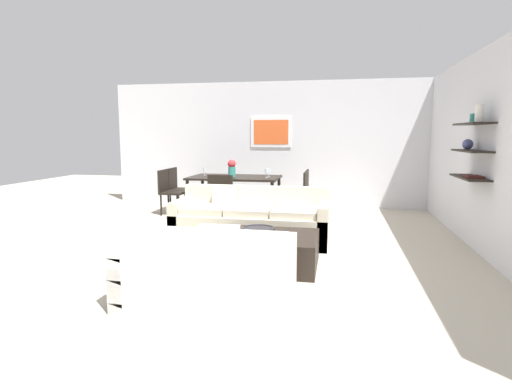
{
  "coord_description": "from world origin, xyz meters",
  "views": [
    {
      "loc": [
        1.14,
        -5.55,
        1.56
      ],
      "look_at": [
        0.02,
        0.2,
        0.75
      ],
      "focal_mm": 29.17,
      "sensor_mm": 36.0,
      "label": 1
    }
  ],
  "objects_px": {
    "dining_chair_left_far": "(178,186)",
    "loveseat_white": "(207,273)",
    "sofa_beige": "(251,221)",
    "dining_chair_right_near": "(299,192)",
    "decorative_bowl": "(259,230)",
    "dining_chair_foot": "(222,196)",
    "coffee_table": "(265,250)",
    "wine_glass_right_near": "(267,171)",
    "centerpiece_vase": "(232,168)",
    "wine_glass_right_far": "(269,171)",
    "dining_chair_left_near": "(169,189)",
    "dining_table": "(235,180)",
    "dining_chair_right_far": "(301,189)",
    "wine_glass_left_far": "(205,170)"
  },
  "relations": [
    {
      "from": "dining_chair_left_far",
      "to": "loveseat_white",
      "type": "bearing_deg",
      "value": -65.26
    },
    {
      "from": "loveseat_white",
      "to": "wine_glass_left_far",
      "type": "height_order",
      "value": "wine_glass_left_far"
    },
    {
      "from": "wine_glass_right_near",
      "to": "sofa_beige",
      "type": "bearing_deg",
      "value": -87.54
    },
    {
      "from": "loveseat_white",
      "to": "centerpiece_vase",
      "type": "xyz_separation_m",
      "value": [
        -0.86,
        4.27,
        0.63
      ]
    },
    {
      "from": "loveseat_white",
      "to": "dining_table",
      "type": "bearing_deg",
      "value": 100.66
    },
    {
      "from": "dining_chair_right_near",
      "to": "dining_chair_left_far",
      "type": "bearing_deg",
      "value": 169.76
    },
    {
      "from": "sofa_beige",
      "to": "dining_chair_right_near",
      "type": "xyz_separation_m",
      "value": [
        0.54,
        1.72,
        0.21
      ]
    },
    {
      "from": "dining_chair_left_far",
      "to": "dining_chair_foot",
      "type": "relative_size",
      "value": 1.0
    },
    {
      "from": "dining_table",
      "to": "wine_glass_right_far",
      "type": "bearing_deg",
      "value": 10.97
    },
    {
      "from": "decorative_bowl",
      "to": "dining_chair_left_far",
      "type": "relative_size",
      "value": 0.45
    },
    {
      "from": "coffee_table",
      "to": "dining_chair_right_far",
      "type": "height_order",
      "value": "dining_chair_right_far"
    },
    {
      "from": "sofa_beige",
      "to": "wine_glass_right_near",
      "type": "xyz_separation_m",
      "value": [
        -0.08,
        1.83,
        0.59
      ]
    },
    {
      "from": "dining_chair_foot",
      "to": "sofa_beige",
      "type": "bearing_deg",
      "value": -54.64
    },
    {
      "from": "wine_glass_left_far",
      "to": "coffee_table",
      "type": "bearing_deg",
      "value": -60.93
    },
    {
      "from": "wine_glass_right_near",
      "to": "dining_chair_left_near",
      "type": "bearing_deg",
      "value": -176.92
    },
    {
      "from": "dining_table",
      "to": "dining_chair_right_near",
      "type": "relative_size",
      "value": 1.98
    },
    {
      "from": "dining_chair_right_far",
      "to": "coffee_table",
      "type": "bearing_deg",
      "value": -92.45
    },
    {
      "from": "dining_chair_left_near",
      "to": "dining_chair_right_far",
      "type": "height_order",
      "value": "same"
    },
    {
      "from": "sofa_beige",
      "to": "dining_chair_left_near",
      "type": "bearing_deg",
      "value": 139.42
    },
    {
      "from": "coffee_table",
      "to": "centerpiece_vase",
      "type": "height_order",
      "value": "centerpiece_vase"
    },
    {
      "from": "coffee_table",
      "to": "wine_glass_left_far",
      "type": "height_order",
      "value": "wine_glass_left_far"
    },
    {
      "from": "loveseat_white",
      "to": "dining_chair_left_near",
      "type": "relative_size",
      "value": 1.77
    },
    {
      "from": "dining_chair_right_far",
      "to": "wine_glass_right_far",
      "type": "xyz_separation_m",
      "value": [
        -0.62,
        -0.1,
        0.35
      ]
    },
    {
      "from": "coffee_table",
      "to": "wine_glass_right_near",
      "type": "distance_m",
      "value": 3.08
    },
    {
      "from": "centerpiece_vase",
      "to": "loveseat_white",
      "type": "bearing_deg",
      "value": -78.63
    },
    {
      "from": "wine_glass_left_far",
      "to": "dining_chair_left_near",
      "type": "bearing_deg",
      "value": -150.12
    },
    {
      "from": "dining_chair_right_near",
      "to": "centerpiece_vase",
      "type": "height_order",
      "value": "centerpiece_vase"
    },
    {
      "from": "centerpiece_vase",
      "to": "dining_chair_left_far",
      "type": "bearing_deg",
      "value": 168.3
    },
    {
      "from": "sofa_beige",
      "to": "wine_glass_right_near",
      "type": "distance_m",
      "value": 1.92
    },
    {
      "from": "dining_chair_left_far",
      "to": "dining_chair_right_far",
      "type": "xyz_separation_m",
      "value": [
        2.55,
        0.0,
        0.0
      ]
    },
    {
      "from": "loveseat_white",
      "to": "centerpiece_vase",
      "type": "relative_size",
      "value": 4.74
    },
    {
      "from": "loveseat_white",
      "to": "dining_chair_right_near",
      "type": "distance_m",
      "value": 4.1
    },
    {
      "from": "dining_chair_left_far",
      "to": "wine_glass_right_near",
      "type": "distance_m",
      "value": 2.0
    },
    {
      "from": "dining_chair_left_far",
      "to": "dining_chair_right_far",
      "type": "distance_m",
      "value": 2.55
    },
    {
      "from": "wine_glass_right_near",
      "to": "dining_chair_right_far",
      "type": "bearing_deg",
      "value": 29.88
    },
    {
      "from": "wine_glass_right_far",
      "to": "dining_chair_right_near",
      "type": "bearing_deg",
      "value": -29.88
    },
    {
      "from": "loveseat_white",
      "to": "coffee_table",
      "type": "height_order",
      "value": "loveseat_white"
    },
    {
      "from": "decorative_bowl",
      "to": "wine_glass_left_far",
      "type": "height_order",
      "value": "wine_glass_left_far"
    },
    {
      "from": "wine_glass_right_far",
      "to": "dining_chair_left_far",
      "type": "bearing_deg",
      "value": 176.92
    },
    {
      "from": "dining_chair_left_far",
      "to": "wine_glass_left_far",
      "type": "relative_size",
      "value": 5.53
    },
    {
      "from": "loveseat_white",
      "to": "dining_chair_left_far",
      "type": "xyz_separation_m",
      "value": [
        -2.09,
        4.53,
        0.21
      ]
    },
    {
      "from": "sofa_beige",
      "to": "dining_table",
      "type": "height_order",
      "value": "sofa_beige"
    },
    {
      "from": "loveseat_white",
      "to": "wine_glass_right_far",
      "type": "distance_m",
      "value": 4.46
    },
    {
      "from": "decorative_bowl",
      "to": "wine_glass_right_near",
      "type": "relative_size",
      "value": 2.24
    },
    {
      "from": "dining_table",
      "to": "sofa_beige",
      "type": "bearing_deg",
      "value": -69.42
    },
    {
      "from": "decorative_bowl",
      "to": "dining_chair_foot",
      "type": "distance_m",
      "value": 2.37
    },
    {
      "from": "loveseat_white",
      "to": "dining_chair_left_near",
      "type": "distance_m",
      "value": 4.57
    },
    {
      "from": "dining_chair_left_far",
      "to": "dining_chair_right_near",
      "type": "xyz_separation_m",
      "value": [
        2.55,
        -0.46,
        0.0
      ]
    },
    {
      "from": "dining_chair_right_near",
      "to": "loveseat_white",
      "type": "bearing_deg",
      "value": -96.59
    },
    {
      "from": "decorative_bowl",
      "to": "dining_chair_left_far",
      "type": "xyz_separation_m",
      "value": [
        -2.33,
        3.28,
        0.08
      ]
    }
  ]
}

